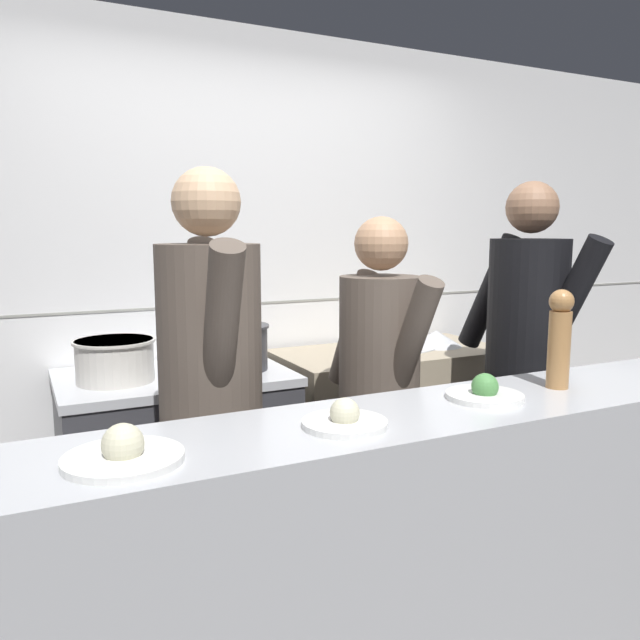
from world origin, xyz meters
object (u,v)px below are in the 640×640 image
object	(u,v)px
chefs_knife	(413,353)
chef_line	(525,353)
oven_range	(177,465)
plated_dish_dessert	(485,393)
stock_pot	(115,359)
sauce_pot	(236,346)
plated_dish_appetiser	(345,420)
plated_dish_main	(123,453)
mixing_bowl_steel	(436,338)
chef_head_cook	(211,395)
pepper_mill	(560,337)
chef_sous	(379,394)

from	to	relation	value
chefs_knife	chef_line	distance (m)	0.60
oven_range	chefs_knife	distance (m)	1.32
oven_range	chefs_knife	size ratio (longest dim) A/B	2.81
oven_range	plated_dish_dessert	bearing A→B (deg)	-63.47
chefs_knife	chef_line	world-z (taller)	chef_line
stock_pot	plated_dish_dessert	bearing A→B (deg)	-54.33
sauce_pot	chefs_knife	bearing A→B (deg)	-6.84
plated_dish_appetiser	plated_dish_dessert	bearing A→B (deg)	5.69
sauce_pot	plated_dish_dessert	distance (m)	1.36
chefs_knife	plated_dish_main	size ratio (longest dim) A/B	1.33
oven_range	mixing_bowl_steel	bearing A→B (deg)	-0.14
oven_range	chef_head_cook	distance (m)	0.94
stock_pot	chefs_knife	xyz separation A→B (m)	(1.49, -0.12, -0.08)
plated_dish_appetiser	mixing_bowl_steel	bearing A→B (deg)	46.08
mixing_bowl_steel	plated_dish_appetiser	size ratio (longest dim) A/B	1.24
plated_dish_appetiser	chef_line	world-z (taller)	chef_line
mixing_bowl_steel	plated_dish_main	xyz separation A→B (m)	(-1.93, -1.40, 0.10)
mixing_bowl_steel	pepper_mill	xyz separation A→B (m)	(-0.50, -1.34, 0.25)
mixing_bowl_steel	plated_dish_main	world-z (taller)	plated_dish_main
plated_dish_appetiser	chef_head_cook	size ratio (longest dim) A/B	0.13
chefs_knife	chef_line	bearing A→B (deg)	-65.64
plated_dish_main	plated_dish_dessert	distance (m)	1.11
mixing_bowl_steel	oven_range	bearing A→B (deg)	179.86
sauce_pot	plated_dish_dessert	xyz separation A→B (m)	(0.39, -1.30, 0.04)
sauce_pot	chef_head_cook	bearing A→B (deg)	-114.74
stock_pot	sauce_pot	distance (m)	0.55
stock_pot	plated_dish_appetiser	xyz separation A→B (m)	(0.41, -1.36, 0.05)
stock_pot	mixing_bowl_steel	xyz separation A→B (m)	(1.75, 0.04, -0.05)
sauce_pot	mixing_bowl_steel	size ratio (longest dim) A/B	1.09
oven_range	sauce_pot	distance (m)	0.63
plated_dish_dessert	chef_sous	xyz separation A→B (m)	(-0.02, 0.60, -0.15)
stock_pot	chef_sous	size ratio (longest dim) A/B	0.22
chef_sous	oven_range	bearing A→B (deg)	127.00
stock_pot	chef_line	size ratio (longest dim) A/B	0.20
stock_pot	chef_line	bearing A→B (deg)	-20.89
pepper_mill	chef_head_cook	world-z (taller)	chef_head_cook
chef_sous	chef_line	xyz separation A→B (m)	(0.82, 0.04, 0.09)
plated_dish_appetiser	chef_head_cook	xyz separation A→B (m)	(-0.19, 0.63, -0.06)
sauce_pot	chef_sous	bearing A→B (deg)	-62.25
oven_range	plated_dish_appetiser	world-z (taller)	plated_dish_appetiser
plated_dish_appetiser	chef_line	xyz separation A→B (m)	(1.33, 0.70, -0.06)
plated_dish_dessert	chef_line	xyz separation A→B (m)	(0.80, 0.64, -0.06)
mixing_bowl_steel	chef_head_cook	distance (m)	1.71
plated_dish_appetiser	oven_range	bearing A→B (deg)	95.77
stock_pot	chefs_knife	size ratio (longest dim) A/B	0.95
oven_range	sauce_pot	world-z (taller)	sauce_pot
stock_pot	pepper_mill	xyz separation A→B (m)	(1.25, -1.30, 0.21)
pepper_mill	chef_head_cook	distance (m)	1.20
mixing_bowl_steel	chefs_knife	size ratio (longest dim) A/B	0.79
pepper_mill	plated_dish_appetiser	bearing A→B (deg)	-176.22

